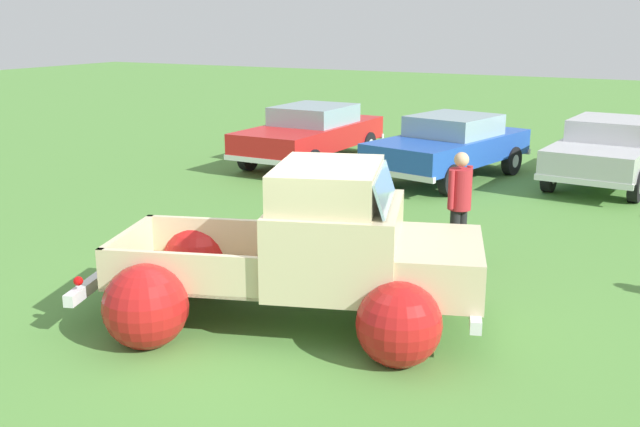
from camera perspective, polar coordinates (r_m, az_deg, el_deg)
ground_plane at (r=9.03m, az=-2.89°, el=-8.15°), size 80.00×80.00×0.00m
vintage_pickup_truck at (r=8.69m, az=-0.45°, el=-3.73°), size 4.99×3.80×1.96m
show_car_0 at (r=18.42m, az=-0.68°, el=6.33°), size 2.01×4.68×1.43m
show_car_1 at (r=16.83m, az=10.02°, el=5.28°), size 2.82×4.64×1.43m
show_car_2 at (r=17.23m, az=21.44°, el=4.69°), size 2.22×4.51×1.43m
spectator_1 at (r=11.01m, az=10.75°, el=1.02°), size 0.43×0.53×1.66m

